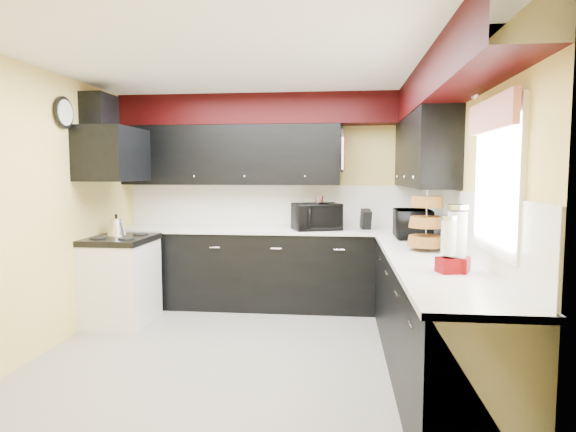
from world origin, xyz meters
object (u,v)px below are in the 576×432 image
object	(u,v)px
microwave	(413,224)
utensil_crock	(319,222)
kettle	(116,227)
toaster_oven	(317,217)
knife_block	(366,220)

from	to	relation	value
microwave	utensil_crock	size ratio (longest dim) A/B	3.29
microwave	kettle	distance (m)	3.13
kettle	toaster_oven	bearing A→B (deg)	14.57
toaster_oven	microwave	size ratio (longest dim) A/B	1.02
toaster_oven	utensil_crock	size ratio (longest dim) A/B	3.35
microwave	knife_block	xyz separation A→B (m)	(-0.43, 0.69, -0.03)
kettle	knife_block	bearing A→B (deg)	13.58
toaster_oven	knife_block	bearing A→B (deg)	-9.82
utensil_crock	kettle	xyz separation A→B (m)	(-2.16, -0.64, -0.01)
toaster_oven	knife_block	distance (m)	0.57
microwave	toaster_oven	bearing A→B (deg)	59.36
knife_block	kettle	bearing A→B (deg)	-176.69
microwave	knife_block	size ratio (longest dim) A/B	2.28
toaster_oven	microwave	world-z (taller)	toaster_oven
utensil_crock	knife_block	bearing A→B (deg)	1.19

